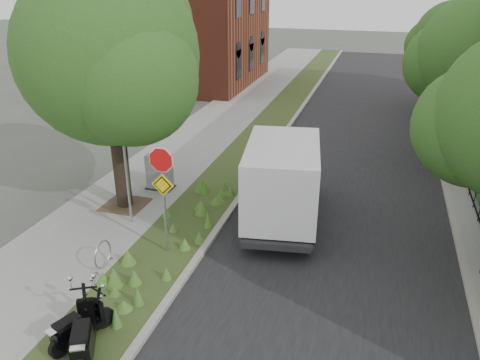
% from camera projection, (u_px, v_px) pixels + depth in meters
% --- Properties ---
extents(ground, '(120.00, 120.00, 0.00)m').
position_uv_depth(ground, '(207.00, 275.00, 12.30)').
color(ground, '#4C5147').
rests_on(ground, ground).
extents(sidewalk_near, '(3.50, 60.00, 0.12)m').
position_uv_depth(sidewalk_near, '(197.00, 139.00, 22.15)').
color(sidewalk_near, gray).
rests_on(sidewalk_near, ground).
extents(verge, '(2.00, 60.00, 0.12)m').
position_uv_depth(verge, '(253.00, 145.00, 21.42)').
color(verge, '#34491F').
rests_on(verge, ground).
extents(kerb_near, '(0.20, 60.00, 0.13)m').
position_uv_depth(kerb_near, '(275.00, 147.00, 21.15)').
color(kerb_near, '#9E9991').
rests_on(kerb_near, ground).
extents(road, '(7.00, 60.00, 0.01)m').
position_uv_depth(road, '(353.00, 156.00, 20.24)').
color(road, black).
rests_on(road, ground).
extents(kerb_far, '(0.20, 60.00, 0.13)m').
position_uv_depth(kerb_far, '(440.00, 164.00, 19.29)').
color(kerb_far, '#9E9991').
rests_on(kerb_far, ground).
extents(street_tree_main, '(6.21, 5.54, 7.66)m').
position_uv_depth(street_tree_main, '(108.00, 63.00, 13.94)').
color(street_tree_main, black).
rests_on(street_tree_main, ground).
extents(bare_post, '(0.08, 0.08, 4.00)m').
position_uv_depth(bare_post, '(126.00, 163.00, 13.86)').
color(bare_post, '#A5A8AD').
rests_on(bare_post, ground).
extents(bike_hoop, '(0.06, 0.78, 0.77)m').
position_uv_depth(bike_hoop, '(103.00, 254.00, 12.29)').
color(bike_hoop, '#A5A8AD').
rests_on(bike_hoop, ground).
extents(sign_assembly, '(0.94, 0.08, 3.22)m').
position_uv_depth(sign_assembly, '(163.00, 179.00, 12.24)').
color(sign_assembly, '#A5A8AD').
rests_on(sign_assembly, ground).
extents(fence_far, '(0.04, 24.00, 1.00)m').
position_uv_depth(fence_far, '(461.00, 152.00, 18.86)').
color(fence_far, black).
rests_on(fence_far, ground).
extents(hedge_far, '(1.00, 24.00, 1.10)m').
position_uv_depth(hedge_far, '(480.00, 154.00, 18.67)').
color(hedge_far, '#163F17').
rests_on(hedge_far, footpath_far).
extents(brick_building, '(9.40, 10.40, 8.30)m').
position_uv_depth(brick_building, '(189.00, 21.00, 32.36)').
color(brick_building, maroon).
rests_on(brick_building, ground).
extents(far_tree_b, '(4.83, 4.31, 6.56)m').
position_uv_depth(far_tree_b, '(472.00, 58.00, 17.47)').
color(far_tree_b, black).
rests_on(far_tree_b, ground).
extents(far_tree_c, '(4.37, 3.89, 5.93)m').
position_uv_depth(far_tree_c, '(449.00, 42.00, 24.63)').
color(far_tree_c, black).
rests_on(far_tree_c, ground).
extents(scooter_near, '(1.02, 1.70, 0.89)m').
position_uv_depth(scooter_near, '(84.00, 342.00, 9.30)').
color(scooter_near, black).
rests_on(scooter_near, ground).
extents(scooter_far, '(0.71, 1.51, 0.75)m').
position_uv_depth(scooter_far, '(75.00, 331.00, 9.66)').
color(scooter_far, black).
rests_on(scooter_far, ground).
extents(box_truck, '(2.76, 5.37, 2.32)m').
position_uv_depth(box_truck, '(283.00, 177.00, 14.42)').
color(box_truck, '#262628').
rests_on(box_truck, ground).
extents(utility_cabinet, '(0.97, 0.65, 1.27)m').
position_uv_depth(utility_cabinet, '(160.00, 172.00, 16.76)').
color(utility_cabinet, '#262628').
rests_on(utility_cabinet, ground).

